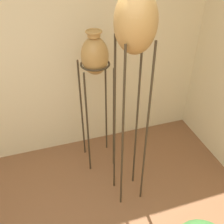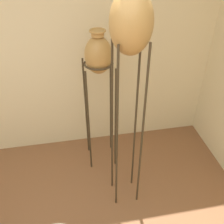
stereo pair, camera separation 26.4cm
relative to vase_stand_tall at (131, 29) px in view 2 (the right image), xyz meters
The scene contains 3 objects.
wall_back 1.43m from the vase_stand_tall, 130.80° to the left, with size 8.31×0.06×2.70m.
vase_stand_tall is the anchor object (origin of this frame).
vase_stand_medium 0.79m from the vase_stand_tall, 105.40° to the left, with size 0.32×0.32×1.66m.
Camera 2 is at (0.40, -0.64, 2.46)m, focal length 42.00 mm.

